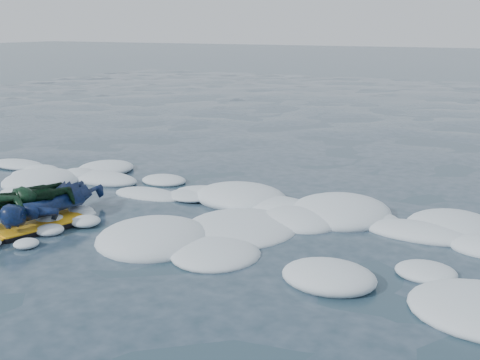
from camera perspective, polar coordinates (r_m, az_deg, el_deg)
name	(u,v)px	position (r m, az deg, el deg)	size (l,w,h in m)	color
ground	(105,229)	(7.08, -12.66, -4.56)	(120.00, 120.00, 0.00)	#1A2740
foam_band	(158,206)	(7.85, -7.78, -2.44)	(12.00, 3.10, 0.30)	white
prone_woman_unit	(51,206)	(7.40, -17.46, -2.38)	(0.84, 1.62, 0.40)	black
prone_child_unit	(18,208)	(7.29, -20.27, -2.55)	(1.01, 1.36, 0.48)	black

